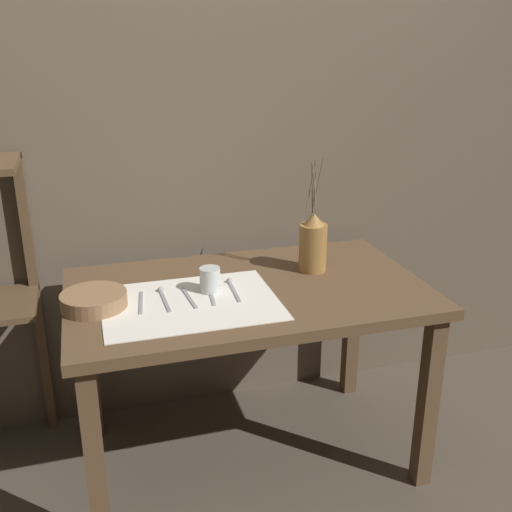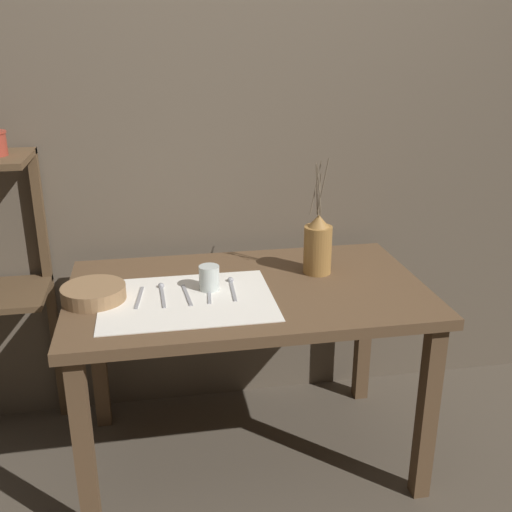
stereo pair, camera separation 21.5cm
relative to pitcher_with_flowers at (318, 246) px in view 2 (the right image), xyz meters
The scene contains 12 objects.
ground_plane 0.91m from the pitcher_with_flowers, 161.50° to the right, with size 12.00×12.00×0.00m, color brown.
stone_wall_back 0.60m from the pitcher_with_flowers, 125.83° to the left, with size 7.00×0.06×2.40m.
wooden_table 0.37m from the pitcher_with_flowers, 161.50° to the right, with size 1.30×0.78×0.74m.
linen_cloth 0.55m from the pitcher_with_flowers, 161.59° to the right, with size 0.60×0.45×0.00m.
pitcher_with_flowers is the anchor object (origin of this frame).
wooden_bowl 0.85m from the pitcher_with_flowers, behind, with size 0.22×0.22×0.05m.
glass_tumbler_near 0.44m from the pitcher_with_flowers, 167.72° to the right, with size 0.07×0.07×0.09m.
knife_center 0.70m from the pitcher_with_flowers, 169.14° to the right, with size 0.03×0.18×0.00m.
spoon_outer 0.61m from the pitcher_with_flowers, behind, with size 0.02×0.19×0.02m.
fork_inner 0.54m from the pitcher_with_flowers, 164.95° to the right, with size 0.03×0.18×0.00m.
fork_outer 0.47m from the pitcher_with_flowers, 162.96° to the right, with size 0.03×0.18×0.00m.
spoon_inner 0.37m from the pitcher_with_flowers, 168.15° to the right, with size 0.03×0.19×0.02m.
Camera 2 is at (-0.33, -1.99, 1.61)m, focal length 42.00 mm.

